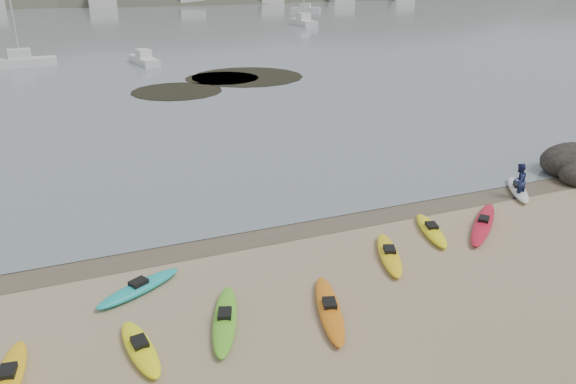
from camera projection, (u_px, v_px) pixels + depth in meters
name	position (u px, v px, depth m)	size (l,w,h in m)	color
ground	(288.00, 225.00, 23.37)	(600.00, 600.00, 0.00)	tan
wet_sand	(291.00, 228.00, 23.11)	(60.00, 60.00, 0.00)	brown
kayaks	(335.00, 269.00, 19.67)	(23.54, 9.20, 0.34)	#62CB28
person_east	(519.00, 181.00, 25.84)	(0.82, 0.64, 1.69)	navy
kelp_mats	(225.00, 81.00, 53.05)	(17.23, 13.69, 0.04)	black
moored_boats	(125.00, 27.00, 94.71)	(101.96, 73.14, 1.22)	silver
far_hills	(189.00, 42.00, 209.72)	(550.00, 135.00, 80.00)	#384235
far_town	(102.00, 0.00, 149.24)	(199.00, 5.00, 4.00)	beige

